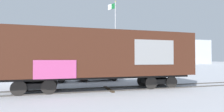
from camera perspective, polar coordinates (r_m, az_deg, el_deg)
ground_plane at (r=13.07m, az=2.01°, el=-10.68°), size 260.00×260.00×0.00m
track at (r=12.88m, az=-1.14°, el=-10.66°), size 60.00×2.61×0.08m
freight_car at (r=12.58m, az=-3.33°, el=0.40°), size 13.38×3.05×4.37m
flagpole at (r=23.50m, az=0.76°, el=8.30°), size 0.83×1.14×9.89m
hillside at (r=83.79m, az=-12.53°, el=1.32°), size 125.57×33.09×15.59m
parked_car_white at (r=17.62m, az=-21.35°, el=-5.24°), size 4.65×2.13×1.79m
parked_car_black at (r=17.99m, az=-5.00°, el=-5.29°), size 4.44×2.05×1.70m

